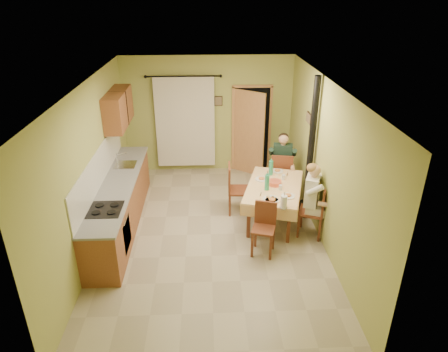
{
  "coord_description": "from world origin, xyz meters",
  "views": [
    {
      "loc": [
        -0.04,
        -6.27,
        4.16
      ],
      "look_at": [
        0.25,
        0.1,
        1.15
      ],
      "focal_mm": 32.0,
      "sensor_mm": 36.0,
      "label": 1
    }
  ],
  "objects_px": {
    "dining_table": "(273,203)",
    "chair_right": "(311,221)",
    "man_far": "(282,158)",
    "chair_far": "(281,183)",
    "chair_near": "(263,238)",
    "stove_flue": "(309,169)",
    "chair_left": "(239,198)",
    "man_right": "(314,192)"
  },
  "relations": [
    {
      "from": "dining_table",
      "to": "chair_right",
      "type": "distance_m",
      "value": 0.82
    },
    {
      "from": "dining_table",
      "to": "man_far",
      "type": "relative_size",
      "value": 1.34
    },
    {
      "from": "dining_table",
      "to": "chair_far",
      "type": "distance_m",
      "value": 1.1
    },
    {
      "from": "dining_table",
      "to": "chair_right",
      "type": "height_order",
      "value": "chair_right"
    },
    {
      "from": "chair_near",
      "to": "stove_flue",
      "type": "height_order",
      "value": "stove_flue"
    },
    {
      "from": "chair_left",
      "to": "stove_flue",
      "type": "relative_size",
      "value": 0.37
    },
    {
      "from": "chair_right",
      "to": "chair_far",
      "type": "bearing_deg",
      "value": 32.12
    },
    {
      "from": "chair_left",
      "to": "man_right",
      "type": "distance_m",
      "value": 1.65
    },
    {
      "from": "chair_near",
      "to": "stove_flue",
      "type": "relative_size",
      "value": 0.33
    },
    {
      "from": "stove_flue",
      "to": "man_far",
      "type": "bearing_deg",
      "value": 110.76
    },
    {
      "from": "chair_right",
      "to": "stove_flue",
      "type": "relative_size",
      "value": 0.36
    },
    {
      "from": "chair_left",
      "to": "chair_near",
      "type": "bearing_deg",
      "value": 14.77
    },
    {
      "from": "chair_far",
      "to": "man_far",
      "type": "xyz_separation_m",
      "value": [
        0.0,
        0.02,
        0.59
      ]
    },
    {
      "from": "man_far",
      "to": "man_right",
      "type": "height_order",
      "value": "same"
    },
    {
      "from": "dining_table",
      "to": "chair_near",
      "type": "distance_m",
      "value": 1.1
    },
    {
      "from": "chair_far",
      "to": "man_far",
      "type": "height_order",
      "value": "man_far"
    },
    {
      "from": "dining_table",
      "to": "chair_near",
      "type": "xyz_separation_m",
      "value": [
        -0.33,
        -1.05,
        -0.09
      ]
    },
    {
      "from": "chair_left",
      "to": "man_far",
      "type": "height_order",
      "value": "man_far"
    },
    {
      "from": "dining_table",
      "to": "chair_far",
      "type": "xyz_separation_m",
      "value": [
        0.34,
        1.04,
        -0.09
      ]
    },
    {
      "from": "chair_near",
      "to": "chair_right",
      "type": "height_order",
      "value": "chair_right"
    },
    {
      "from": "chair_far",
      "to": "man_right",
      "type": "height_order",
      "value": "man_right"
    },
    {
      "from": "chair_near",
      "to": "man_right",
      "type": "bearing_deg",
      "value": -133.5
    },
    {
      "from": "chair_near",
      "to": "chair_right",
      "type": "distance_m",
      "value": 1.1
    },
    {
      "from": "dining_table",
      "to": "man_far",
      "type": "height_order",
      "value": "man_far"
    },
    {
      "from": "dining_table",
      "to": "chair_near",
      "type": "relative_size",
      "value": 2.0
    },
    {
      "from": "stove_flue",
      "to": "dining_table",
      "type": "bearing_deg",
      "value": -167.16
    },
    {
      "from": "chair_near",
      "to": "chair_left",
      "type": "bearing_deg",
      "value": -60.64
    },
    {
      "from": "chair_far",
      "to": "chair_right",
      "type": "height_order",
      "value": "chair_far"
    },
    {
      "from": "chair_far",
      "to": "man_far",
      "type": "bearing_deg",
      "value": 90.0
    },
    {
      "from": "chair_right",
      "to": "man_far",
      "type": "xyz_separation_m",
      "value": [
        -0.29,
        1.58,
        0.59
      ]
    },
    {
      "from": "chair_left",
      "to": "stove_flue",
      "type": "bearing_deg",
      "value": 82.73
    },
    {
      "from": "chair_far",
      "to": "chair_near",
      "type": "xyz_separation_m",
      "value": [
        -0.67,
        -2.09,
        -0.0
      ]
    },
    {
      "from": "man_far",
      "to": "stove_flue",
      "type": "bearing_deg",
      "value": -58.66
    },
    {
      "from": "stove_flue",
      "to": "chair_right",
      "type": "bearing_deg",
      "value": -94.03
    },
    {
      "from": "stove_flue",
      "to": "chair_near",
      "type": "bearing_deg",
      "value": -130.09
    },
    {
      "from": "chair_near",
      "to": "chair_right",
      "type": "bearing_deg",
      "value": -134.1
    },
    {
      "from": "man_far",
      "to": "chair_near",
      "type": "bearing_deg",
      "value": -97.07
    },
    {
      "from": "dining_table",
      "to": "stove_flue",
      "type": "height_order",
      "value": "stove_flue"
    },
    {
      "from": "chair_far",
      "to": "chair_left",
      "type": "height_order",
      "value": "chair_left"
    },
    {
      "from": "chair_left",
      "to": "man_far",
      "type": "relative_size",
      "value": 0.74
    },
    {
      "from": "chair_near",
      "to": "man_right",
      "type": "distance_m",
      "value": 1.24
    },
    {
      "from": "chair_right",
      "to": "chair_left",
      "type": "relative_size",
      "value": 0.98
    }
  ]
}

